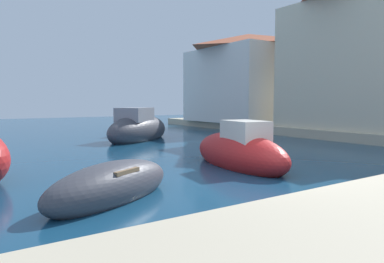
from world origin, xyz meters
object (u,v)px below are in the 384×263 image
Objects in this scene: waterfront_building_main at (358,56)px; moored_boat_1 at (239,152)px; moored_boat_3 at (112,186)px; waterfront_building_annex at (248,77)px; moored_boat_0 at (138,129)px.

moored_boat_1 is at bearing -163.98° from waterfront_building_main.
moored_boat_1 is at bearing 169.58° from moored_boat_3.
waterfront_building_main is at bearing -90.00° from waterfront_building_annex.
moored_boat_3 is at bearing -139.61° from waterfront_building_annex.
waterfront_building_annex reaches higher than moored_boat_3.
moored_boat_1 is 17.25m from waterfront_building_annex.
waterfront_building_annex is (0.00, 9.04, -0.65)m from waterfront_building_main.
moored_boat_0 is 11.44m from moored_boat_3.
waterfront_building_main is (10.94, -5.38, 3.99)m from moored_boat_0.
moored_boat_3 is (-5.28, -10.15, -0.26)m from moored_boat_0.
waterfront_building_annex is (16.22, 13.80, 3.61)m from moored_boat_3.
waterfront_building_annex is at bearing 90.00° from waterfront_building_main.
waterfront_building_main is 9.06m from waterfront_building_annex.
waterfront_building_annex is at bearing -35.36° from moored_boat_1.
waterfront_building_annex is at bearing -18.86° from moored_boat_0.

